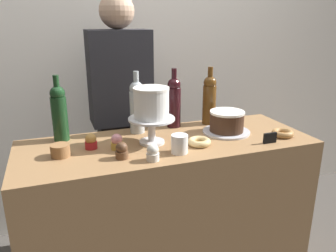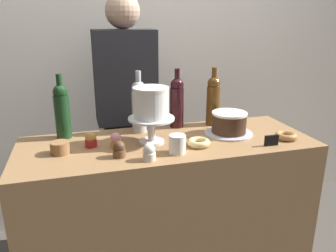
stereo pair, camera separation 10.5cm
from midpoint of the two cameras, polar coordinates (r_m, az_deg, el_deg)
back_wall at (r=2.36m, az=-4.42°, el=14.02°), size 6.00×0.05×2.60m
display_counter at (r=1.84m, az=1.69°, el=-15.59°), size 1.44×0.53×0.88m
cake_stand_pedestal at (r=1.60m, az=-0.97°, el=0.06°), size 0.22×0.22×0.13m
white_layer_cake at (r=1.57m, az=-0.99°, el=4.03°), size 0.17×0.17×0.15m
silver_serving_platter at (r=1.79m, az=11.99°, el=-1.19°), size 0.25×0.25×0.01m
chocolate_round_cake at (r=1.77m, az=12.11°, el=0.62°), size 0.18×0.18×0.11m
wine_bottle_green at (r=1.72m, az=-16.04°, el=2.61°), size 0.08×0.08×0.33m
wine_bottle_dark_red at (r=1.83m, az=3.19°, el=4.19°), size 0.08×0.08×0.33m
wine_bottle_amber at (r=1.89m, az=9.33°, el=4.46°), size 0.08×0.08×0.33m
wine_bottle_clear at (r=1.75m, az=-3.28°, el=3.52°), size 0.08×0.08×0.33m
cupcake_strawberry at (r=1.56m, az=-7.01°, el=-2.55°), size 0.06×0.06×0.07m
cupcake_caramel at (r=1.60m, az=-11.25°, el=-2.32°), size 0.06×0.06×0.07m
cupcake_vanilla at (r=1.42m, az=-1.13°, el=-4.57°), size 0.06×0.06×0.07m
cupcake_chocolate at (r=1.46m, az=-6.34°, el=-4.04°), size 0.06×0.06×0.07m
donut_maple at (r=1.79m, az=21.16°, el=-1.59°), size 0.11×0.11×0.03m
donut_glazed at (r=1.59m, az=7.16°, el=-2.85°), size 0.11×0.11×0.03m
cookie_stack at (r=1.55m, az=-16.19°, el=-3.62°), size 0.08×0.08×0.05m
price_sign_chalkboard at (r=1.67m, az=19.04°, el=-2.37°), size 0.07×0.01×0.05m
coffee_cup_ceramic at (r=1.49m, az=3.79°, el=-3.13°), size 0.08×0.08×0.08m
barista_figure at (r=2.09m, az=-5.64°, el=0.61°), size 0.36×0.22×1.60m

